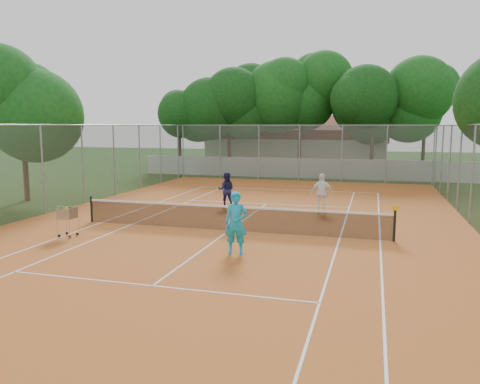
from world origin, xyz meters
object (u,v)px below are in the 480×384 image
(player_far_left, at_px, (226,190))
(tennis_net, at_px, (229,218))
(ball_hopper, at_px, (68,221))
(clubhouse, at_px, (298,144))
(player_near, at_px, (236,223))
(player_far_right, at_px, (322,193))

(player_far_left, bearing_deg, tennis_net, 96.48)
(tennis_net, bearing_deg, ball_hopper, -154.78)
(clubhouse, height_order, player_near, clubhouse)
(tennis_net, distance_m, ball_hopper, 5.82)
(clubhouse, relative_size, ball_hopper, 14.10)
(player_near, xyz_separation_m, player_far_left, (-2.87, 8.03, -0.13))
(ball_hopper, bearing_deg, player_near, 20.01)
(player_near, height_order, ball_hopper, player_near)
(player_far_right, height_order, ball_hopper, player_far_right)
(player_near, distance_m, ball_hopper, 6.46)
(player_near, bearing_deg, ball_hopper, 167.94)
(player_near, height_order, player_far_right, player_near)
(clubhouse, xyz_separation_m, player_near, (3.16, -31.99, -1.21))
(player_far_left, xyz_separation_m, ball_hopper, (-3.56, -7.52, -0.26))
(tennis_net, relative_size, player_far_left, 7.03)
(tennis_net, xyz_separation_m, player_near, (1.16, -2.99, 0.48))
(player_far_left, relative_size, ball_hopper, 1.45)
(tennis_net, height_order, player_far_left, player_far_left)
(tennis_net, bearing_deg, player_far_right, 58.63)
(clubhouse, height_order, player_far_left, clubhouse)
(tennis_net, height_order, ball_hopper, ball_hopper)
(clubhouse, relative_size, player_far_right, 9.16)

